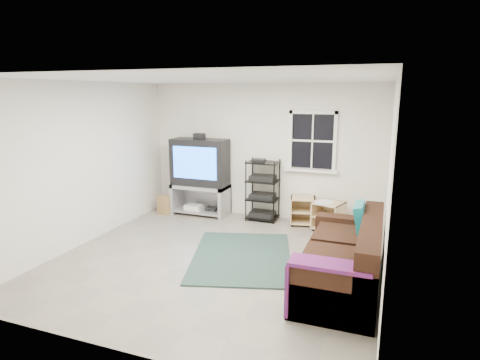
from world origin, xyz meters
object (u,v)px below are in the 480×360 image
at_px(tv_unit, 200,170).
at_px(side_table_right, 329,214).
at_px(av_rack, 263,194).
at_px(sofa, 344,261).
at_px(side_table_left, 303,209).

height_order(tv_unit, side_table_right, tv_unit).
relative_size(av_rack, sofa, 0.56).
xyz_separation_m(av_rack, side_table_left, (0.78, 0.03, -0.23)).
height_order(side_table_left, side_table_right, side_table_right).
relative_size(tv_unit, side_table_left, 3.15).
bearing_deg(side_table_left, sofa, -66.40).
bearing_deg(side_table_left, tv_unit, -177.38).
distance_m(side_table_right, sofa, 2.15).
height_order(av_rack, side_table_right, av_rack).
bearing_deg(tv_unit, side_table_right, -2.32).
xyz_separation_m(av_rack, sofa, (1.78, -2.27, -0.17)).
xyz_separation_m(side_table_left, side_table_right, (0.52, -0.20, 0.03)).
relative_size(av_rack, side_table_left, 2.27).
distance_m(tv_unit, sofa, 3.82).
xyz_separation_m(tv_unit, side_table_right, (2.58, -0.10, -0.60)).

